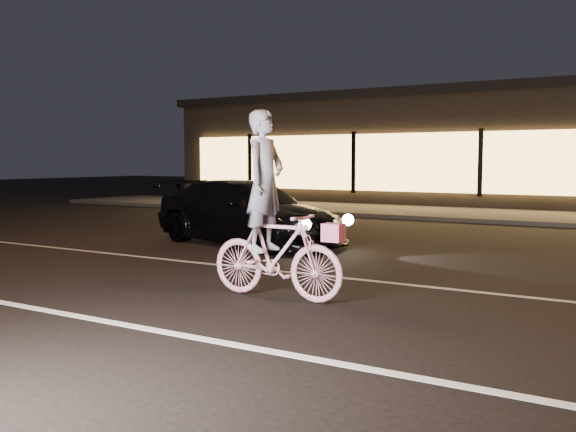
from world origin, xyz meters
The scene contains 7 objects.
ground centered at (0.00, 0.00, 0.00)m, with size 90.00×90.00×0.00m, color black.
lane_stripe_near centered at (0.00, -1.50, 0.00)m, with size 60.00×0.12×0.01m, color silver.
lane_stripe_far centered at (0.00, 2.00, 0.00)m, with size 60.00×0.10×0.01m, color gray.
sidewalk centered at (0.00, 13.00, 0.06)m, with size 30.00×4.00×0.12m, color #383533.
storefront centered at (0.00, 18.97, 2.15)m, with size 25.40×8.42×4.20m.
cyclist centered at (1.24, 0.37, 0.81)m, with size 1.81×0.62×2.28m.
sedan centered at (-1.90, 4.37, 0.64)m, with size 4.68×2.72×1.27m.
Camera 1 is at (5.37, -6.13, 1.67)m, focal length 40.00 mm.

